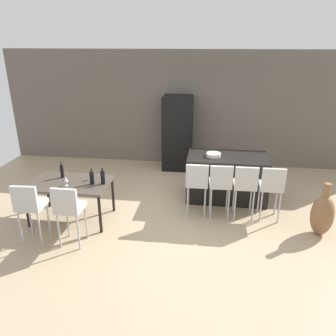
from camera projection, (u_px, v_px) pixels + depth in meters
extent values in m
plane|color=tan|center=(186.00, 211.00, 6.35)|extent=(10.00, 10.00, 0.00)
cube|color=#665B51|center=(196.00, 109.00, 8.37)|extent=(10.00, 0.12, 2.90)
cube|color=black|center=(226.00, 177.00, 6.75)|extent=(1.61, 0.88, 0.92)
cube|color=beige|center=(197.00, 182.00, 6.05)|extent=(0.41, 0.41, 0.08)
cube|color=beige|center=(197.00, 175.00, 5.82)|extent=(0.40, 0.07, 0.36)
cylinder|color=#B2B2B7|center=(189.00, 195.00, 6.34)|extent=(0.03, 0.03, 0.61)
cylinder|color=#B2B2B7|center=(205.00, 195.00, 6.31)|extent=(0.03, 0.03, 0.61)
cylinder|color=#B2B2B7|center=(187.00, 202.00, 6.05)|extent=(0.03, 0.03, 0.61)
cylinder|color=#B2B2B7|center=(205.00, 203.00, 6.01)|extent=(0.03, 0.03, 0.61)
cube|color=beige|center=(220.00, 183.00, 6.00)|extent=(0.42, 0.42, 0.08)
cube|color=beige|center=(222.00, 176.00, 5.76)|extent=(0.40, 0.08, 0.36)
cylinder|color=#B2B2B7|center=(210.00, 196.00, 6.29)|extent=(0.03, 0.03, 0.61)
cylinder|color=#B2B2B7|center=(227.00, 197.00, 6.26)|extent=(0.03, 0.03, 0.61)
cylinder|color=#B2B2B7|center=(211.00, 204.00, 5.99)|extent=(0.03, 0.03, 0.61)
cylinder|color=#B2B2B7|center=(228.00, 204.00, 5.97)|extent=(0.03, 0.03, 0.61)
cube|color=beige|center=(245.00, 185.00, 5.95)|extent=(0.41, 0.41, 0.08)
cube|color=beige|center=(247.00, 177.00, 5.71)|extent=(0.40, 0.07, 0.36)
cylinder|color=#B2B2B7|center=(234.00, 197.00, 6.24)|extent=(0.03, 0.03, 0.61)
cylinder|color=#B2B2B7|center=(251.00, 198.00, 6.20)|extent=(0.03, 0.03, 0.61)
cylinder|color=#B2B2B7|center=(235.00, 205.00, 5.94)|extent=(0.03, 0.03, 0.61)
cylinder|color=#B2B2B7|center=(253.00, 206.00, 5.91)|extent=(0.03, 0.03, 0.61)
cube|color=beige|center=(271.00, 186.00, 5.89)|extent=(0.40, 0.40, 0.08)
cube|color=beige|center=(274.00, 178.00, 5.65)|extent=(0.40, 0.06, 0.36)
cylinder|color=#B2B2B7|center=(259.00, 199.00, 6.18)|extent=(0.03, 0.03, 0.61)
cylinder|color=#B2B2B7|center=(276.00, 200.00, 6.15)|extent=(0.03, 0.03, 0.61)
cylinder|color=#B2B2B7|center=(261.00, 207.00, 5.89)|extent=(0.03, 0.03, 0.61)
cylinder|color=#B2B2B7|center=(279.00, 208.00, 5.85)|extent=(0.03, 0.03, 0.61)
cube|color=#4C4238|center=(70.00, 183.00, 5.84)|extent=(1.44, 0.89, 0.04)
cylinder|color=black|center=(48.00, 191.00, 6.41)|extent=(0.05, 0.05, 0.70)
cylinder|color=black|center=(113.00, 194.00, 6.25)|extent=(0.05, 0.05, 0.70)
cylinder|color=black|center=(27.00, 209.00, 5.70)|extent=(0.05, 0.05, 0.70)
cylinder|color=black|center=(100.00, 214.00, 5.54)|extent=(0.05, 0.05, 0.70)
cube|color=beige|center=(32.00, 205.00, 5.21)|extent=(0.42, 0.42, 0.08)
cube|color=beige|center=(24.00, 197.00, 4.98)|extent=(0.40, 0.08, 0.36)
cylinder|color=#B2B2B7|center=(30.00, 218.00, 5.50)|extent=(0.03, 0.03, 0.61)
cylinder|color=#B2B2B7|center=(48.00, 219.00, 5.48)|extent=(0.03, 0.03, 0.61)
cylinder|color=#B2B2B7|center=(21.00, 228.00, 5.20)|extent=(0.03, 0.03, 0.61)
cylinder|color=#B2B2B7|center=(40.00, 229.00, 5.18)|extent=(0.03, 0.03, 0.61)
cube|color=beige|center=(70.00, 207.00, 5.14)|extent=(0.40, 0.40, 0.08)
cube|color=beige|center=(64.00, 200.00, 4.90)|extent=(0.40, 0.06, 0.36)
cylinder|color=#B2B2B7|center=(68.00, 221.00, 5.43)|extent=(0.03, 0.03, 0.61)
cylinder|color=#B2B2B7|center=(86.00, 222.00, 5.39)|extent=(0.03, 0.03, 0.61)
cylinder|color=#B2B2B7|center=(59.00, 231.00, 5.13)|extent=(0.03, 0.03, 0.61)
cylinder|color=#B2B2B7|center=(78.00, 233.00, 5.09)|extent=(0.03, 0.03, 0.61)
cylinder|color=black|center=(62.00, 171.00, 5.98)|extent=(0.06, 0.06, 0.23)
cylinder|color=black|center=(61.00, 164.00, 5.93)|extent=(0.02, 0.02, 0.07)
cylinder|color=black|center=(103.00, 178.00, 5.71)|extent=(0.07, 0.07, 0.23)
cylinder|color=black|center=(102.00, 170.00, 5.66)|extent=(0.03, 0.03, 0.06)
cylinder|color=black|center=(92.00, 178.00, 5.71)|extent=(0.08, 0.08, 0.22)
cylinder|color=black|center=(91.00, 171.00, 5.66)|extent=(0.03, 0.03, 0.07)
cylinder|color=silver|center=(92.00, 180.00, 5.93)|extent=(0.06, 0.06, 0.00)
cylinder|color=silver|center=(92.00, 177.00, 5.91)|extent=(0.01, 0.01, 0.08)
cone|color=silver|center=(91.00, 173.00, 5.88)|extent=(0.07, 0.07, 0.09)
cylinder|color=silver|center=(67.00, 186.00, 5.68)|extent=(0.06, 0.06, 0.00)
cylinder|color=silver|center=(66.00, 183.00, 5.66)|extent=(0.01, 0.01, 0.08)
cone|color=silver|center=(66.00, 179.00, 5.63)|extent=(0.07, 0.07, 0.09)
cube|color=black|center=(178.00, 133.00, 8.21)|extent=(0.72, 0.68, 1.84)
cylinder|color=beige|center=(214.00, 155.00, 6.56)|extent=(0.29, 0.29, 0.07)
ellipsoid|color=brown|center=(322.00, 215.00, 5.49)|extent=(0.38, 0.38, 0.72)
cylinder|color=brown|center=(327.00, 190.00, 5.32)|extent=(0.11, 0.11, 0.24)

